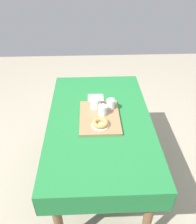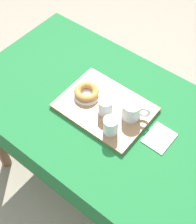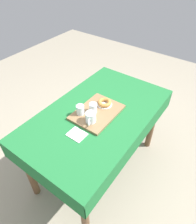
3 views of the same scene
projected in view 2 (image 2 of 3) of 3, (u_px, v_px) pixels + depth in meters
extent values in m
plane|color=gray|center=(102.00, 179.00, 2.12)|extent=(6.00, 6.00, 0.00)
cube|color=#1E6B33|center=(104.00, 111.00, 1.52)|extent=(1.35, 0.80, 0.04)
cube|color=#1E6B33|center=(48.00, 180.00, 1.40)|extent=(1.35, 0.01, 0.14)
cube|color=#1E6B33|center=(148.00, 76.00, 1.78)|extent=(1.35, 0.01, 0.14)
cube|color=#1E6B33|center=(11.00, 62.00, 1.84)|extent=(0.01, 0.80, 0.14)
cylinder|color=brown|center=(63.00, 74.00, 2.19)|extent=(0.06, 0.06, 0.73)
cube|color=olive|center=(105.00, 107.00, 1.50)|extent=(0.42, 0.31, 0.02)
cylinder|color=white|center=(131.00, 110.00, 1.42)|extent=(0.08, 0.08, 0.08)
cylinder|color=maroon|center=(131.00, 111.00, 1.43)|extent=(0.07, 0.07, 0.06)
torus|color=white|center=(144.00, 112.00, 1.41)|extent=(0.06, 0.04, 0.06)
cylinder|color=white|center=(105.00, 106.00, 1.43)|extent=(0.07, 0.07, 0.08)
cylinder|color=silver|center=(105.00, 109.00, 1.45)|extent=(0.06, 0.06, 0.04)
cylinder|color=white|center=(111.00, 126.00, 1.37)|extent=(0.07, 0.07, 0.08)
cylinder|color=silver|center=(110.00, 127.00, 1.38)|extent=(0.06, 0.06, 0.06)
cylinder|color=white|center=(87.00, 94.00, 1.53)|extent=(0.13, 0.13, 0.01)
torus|color=#BC7F3D|center=(87.00, 92.00, 1.51)|extent=(0.12, 0.12, 0.03)
cube|color=white|center=(159.00, 138.00, 1.40)|extent=(0.11, 0.14, 0.01)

